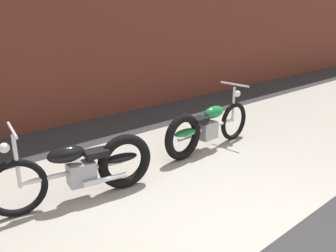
# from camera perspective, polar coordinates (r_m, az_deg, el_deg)

# --- Properties ---
(ground_plane) EXTENTS (80.00, 80.00, 0.00)m
(ground_plane) POSITION_cam_1_polar(r_m,az_deg,el_deg) (3.69, 15.30, -18.84)
(ground_plane) COLOR #2D2D30
(sidewalk_slab) EXTENTS (36.00, 3.50, 0.01)m
(sidewalk_slab) POSITION_cam_1_polar(r_m,az_deg,el_deg) (4.69, -2.90, -9.62)
(sidewalk_slab) COLOR #9E998E
(sidewalk_slab) RESTS_ON ground
(motorcycle_black) EXTENTS (1.99, 0.68, 1.03)m
(motorcycle_black) POSITION_cam_1_polar(r_m,az_deg,el_deg) (4.35, -13.02, -6.62)
(motorcycle_black) COLOR black
(motorcycle_black) RESTS_ON ground
(motorcycle_green) EXTENTS (2.01, 0.58, 1.03)m
(motorcycle_green) POSITION_cam_1_polar(r_m,az_deg,el_deg) (5.68, 5.90, -0.32)
(motorcycle_green) COLOR black
(motorcycle_green) RESTS_ON ground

